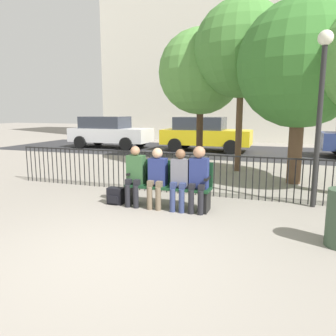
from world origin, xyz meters
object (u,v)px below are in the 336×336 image
at_px(seated_person_2, 180,177).
at_px(tree_1, 201,72).
at_px(park_bench, 169,183).
at_px(seated_person_3, 198,175).
at_px(tree_3, 242,50).
at_px(parked_car_2, 109,132).
at_px(seated_person_1, 157,175).
at_px(seated_person_0, 135,173).
at_px(backpack, 116,196).
at_px(lamp_post, 321,92).
at_px(tree_2, 301,65).
at_px(parked_car_1, 205,133).

bearing_deg(seated_person_2, tree_1, 100.04).
bearing_deg(tree_1, seated_person_2, -79.96).
bearing_deg(park_bench, seated_person_3, -11.42).
distance_m(tree_1, tree_3, 1.74).
relative_size(park_bench, parked_car_2, 0.40).
bearing_deg(parked_car_2, tree_3, -32.74).
bearing_deg(parked_car_2, seated_person_3, -52.56).
xyz_separation_m(seated_person_1, seated_person_2, (0.47, -0.00, -0.01)).
bearing_deg(tree_1, seated_person_0, -89.77).
distance_m(seated_person_3, backpack, 1.82).
bearing_deg(lamp_post, tree_1, 128.01).
bearing_deg(tree_1, seated_person_3, -76.28).
xyz_separation_m(tree_1, lamp_post, (3.42, -4.38, -0.96)).
distance_m(tree_1, lamp_post, 5.64).
relative_size(seated_person_2, tree_2, 0.25).
bearing_deg(tree_2, parked_car_1, 121.76).
relative_size(seated_person_1, tree_1, 0.25).
relative_size(park_bench, seated_person_0, 1.40).
xyz_separation_m(seated_person_0, backpack, (-0.42, -0.05, -0.50)).
relative_size(tree_3, parked_car_1, 1.24).
bearing_deg(seated_person_1, parked_car_2, 124.05).
height_order(backpack, parked_car_1, parked_car_1).
bearing_deg(tree_3, tree_1, 151.47).
relative_size(seated_person_3, tree_3, 0.24).
height_order(seated_person_3, tree_1, tree_1).
bearing_deg(tree_3, parked_car_2, 147.26).
xyz_separation_m(tree_1, parked_car_1, (-0.77, 4.11, -2.37)).
relative_size(seated_person_1, backpack, 3.48).
bearing_deg(lamp_post, tree_2, 98.05).
bearing_deg(backpack, tree_1, 85.81).
xyz_separation_m(tree_2, tree_3, (-1.65, 1.36, 0.70)).
distance_m(park_bench, seated_person_3, 0.67).
distance_m(tree_3, lamp_post, 4.34).
bearing_deg(tree_2, seated_person_2, -123.01).
height_order(seated_person_0, lamp_post, lamp_post).
bearing_deg(seated_person_3, backpack, -178.16).
distance_m(seated_person_1, tree_3, 5.66).
bearing_deg(tree_1, lamp_post, -51.99).
bearing_deg(tree_3, seated_person_0, -107.20).
bearing_deg(parked_car_1, tree_1, -79.43).
bearing_deg(parked_car_1, park_bench, -81.12).
height_order(seated_person_1, parked_car_2, parked_car_2).
xyz_separation_m(seated_person_0, seated_person_1, (0.47, -0.00, -0.00)).
relative_size(tree_1, parked_car_2, 1.11).
bearing_deg(tree_3, park_bench, -99.47).
distance_m(seated_person_2, tree_3, 5.60).
xyz_separation_m(seated_person_3, tree_2, (1.78, 3.29, 2.33)).
distance_m(seated_person_1, backpack, 1.03).
xyz_separation_m(seated_person_1, tree_2, (2.61, 3.30, 2.37)).
relative_size(tree_1, lamp_post, 1.39).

